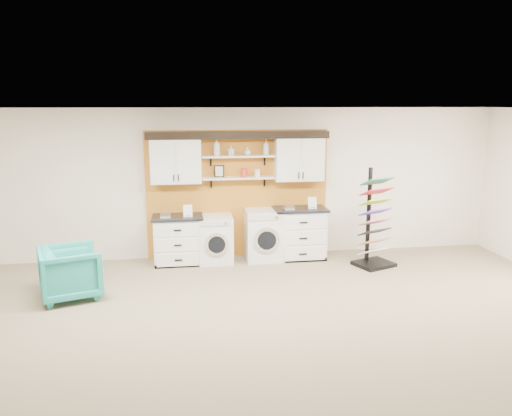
{
  "coord_description": "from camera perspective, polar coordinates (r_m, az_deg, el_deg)",
  "views": [
    {
      "loc": [
        -0.95,
        -5.24,
        2.87
      ],
      "look_at": [
        0.11,
        2.3,
        1.27
      ],
      "focal_mm": 35.0,
      "sensor_mm": 36.0,
      "label": 1
    }
  ],
  "objects": [
    {
      "name": "canister_cream",
      "position": [
        9.22,
        0.15,
        4.02
      ],
      "size": [
        0.1,
        0.1,
        0.14
      ],
      "primitive_type": "cylinder",
      "color": "silver",
      "rests_on": "shelf_lower"
    },
    {
      "name": "shelf_upper",
      "position": [
        9.14,
        -2.03,
        5.94
      ],
      "size": [
        1.32,
        0.28,
        0.03
      ],
      "primitive_type": "cube",
      "color": "white",
      "rests_on": "wall_back"
    },
    {
      "name": "shelf_lower",
      "position": [
        9.19,
        -2.01,
        3.45
      ],
      "size": [
        1.32,
        0.28,
        0.03
      ],
      "primitive_type": "cube",
      "color": "white",
      "rests_on": "wall_back"
    },
    {
      "name": "accent_panel",
      "position": [
        9.4,
        -2.11,
        1.61
      ],
      "size": [
        3.4,
        0.07,
        2.4
      ],
      "primitive_type": "cube",
      "color": "#BC7320",
      "rests_on": "wall_back"
    },
    {
      "name": "washer",
      "position": [
        9.22,
        -4.65,
        -3.53
      ],
      "size": [
        0.62,
        0.71,
        0.86
      ],
      "color": "white",
      "rests_on": "floor"
    },
    {
      "name": "crown_molding",
      "position": [
        9.12,
        -2.06,
        8.43
      ],
      "size": [
        3.3,
        0.41,
        0.13
      ],
      "color": "black",
      "rests_on": "wall_back"
    },
    {
      "name": "upper_cabinet_right",
      "position": [
        9.32,
        4.93,
        5.71
      ],
      "size": [
        0.9,
        0.35,
        0.84
      ],
      "color": "white",
      "rests_on": "wall_back"
    },
    {
      "name": "canister_red",
      "position": [
        9.19,
        -1.4,
        4.05
      ],
      "size": [
        0.11,
        0.11,
        0.16
      ],
      "primitive_type": "cylinder",
      "color": "red",
      "rests_on": "shelf_lower"
    },
    {
      "name": "armchair",
      "position": [
        8.03,
        -20.42,
        -6.92
      ],
      "size": [
        1.07,
        1.06,
        0.78
      ],
      "primitive_type": "imported",
      "rotation": [
        0.0,
        0.0,
        1.89
      ],
      "color": "teal",
      "rests_on": "floor"
    },
    {
      "name": "sample_rack",
      "position": [
        9.18,
        13.33,
        -3.11
      ],
      "size": [
        0.79,
        0.73,
        1.76
      ],
      "rotation": [
        0.0,
        0.0,
        0.38
      ],
      "color": "black",
      "rests_on": "floor"
    },
    {
      "name": "ceiling",
      "position": [
        5.33,
        2.31,
        11.08
      ],
      "size": [
        10.0,
        10.0,
        0.0
      ],
      "primitive_type": "plane",
      "rotation": [
        3.14,
        0.0,
        0.0
      ],
      "color": "white",
      "rests_on": "wall_back"
    },
    {
      "name": "upper_cabinet_left",
      "position": [
        9.09,
        -9.16,
        5.44
      ],
      "size": [
        0.9,
        0.35,
        0.84
      ],
      "color": "white",
      "rests_on": "wall_back"
    },
    {
      "name": "base_cabinet_left",
      "position": [
        9.21,
        -8.88,
        -3.58
      ],
      "size": [
        0.9,
        0.66,
        0.89
      ],
      "color": "white",
      "rests_on": "floor"
    },
    {
      "name": "dryer",
      "position": [
        9.3,
        0.91,
        -3.08
      ],
      "size": [
        0.68,
        0.71,
        0.95
      ],
      "color": "white",
      "rests_on": "floor"
    },
    {
      "name": "base_cabinet_right",
      "position": [
        9.43,
        4.99,
        -2.87
      ],
      "size": [
        0.99,
        0.66,
        0.97
      ],
      "color": "white",
      "rests_on": "floor"
    },
    {
      "name": "soap_bottle_d",
      "position": [
        9.19,
        1.15,
        6.97
      ],
      "size": [
        0.12,
        0.12,
        0.29
      ],
      "primitive_type": "imported",
      "rotation": [
        0.0,
        0.0,
        3.04
      ],
      "color": "silver",
      "rests_on": "shelf_upper"
    },
    {
      "name": "soap_bottle_b",
      "position": [
        9.12,
        -2.84,
        6.56
      ],
      "size": [
        0.11,
        0.11,
        0.17
      ],
      "primitive_type": "imported",
      "rotation": [
        0.0,
        0.0,
        4.01
      ],
      "color": "silver",
      "rests_on": "shelf_upper"
    },
    {
      "name": "soap_bottle_c",
      "position": [
        9.15,
        -0.98,
        6.5
      ],
      "size": [
        0.12,
        0.12,
        0.14
      ],
      "primitive_type": "imported",
      "rotation": [
        0.0,
        0.0,
        1.61
      ],
      "color": "silver",
      "rests_on": "shelf_upper"
    },
    {
      "name": "floor",
      "position": [
        6.05,
        2.08,
        -16.49
      ],
      "size": [
        10.0,
        10.0,
        0.0
      ],
      "primitive_type": "plane",
      "color": "gray",
      "rests_on": "ground"
    },
    {
      "name": "wall_back",
      "position": [
        9.4,
        -2.14,
        2.85
      ],
      "size": [
        10.0,
        0.0,
        10.0
      ],
      "primitive_type": "plane",
      "rotation": [
        1.57,
        0.0,
        0.0
      ],
      "color": "silver",
      "rests_on": "floor"
    },
    {
      "name": "picture_frame",
      "position": [
        9.19,
        -4.23,
        4.22
      ],
      "size": [
        0.18,
        0.02,
        0.22
      ],
      "color": "black",
      "rests_on": "shelf_lower"
    },
    {
      "name": "soap_bottle_a",
      "position": [
        9.09,
        -4.51,
        6.95
      ],
      "size": [
        0.17,
        0.17,
        0.31
      ],
      "primitive_type": "imported",
      "rotation": [
        0.0,
        0.0,
        0.61
      ],
      "color": "silver",
      "rests_on": "shelf_upper"
    }
  ]
}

